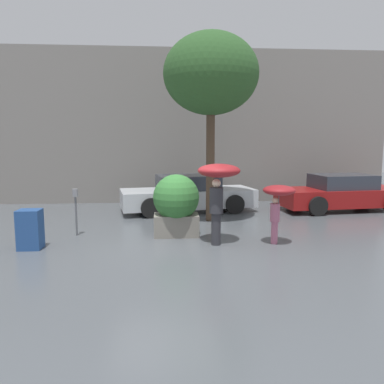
% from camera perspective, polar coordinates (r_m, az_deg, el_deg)
% --- Properties ---
extents(ground_plane, '(40.00, 40.00, 0.00)m').
position_cam_1_polar(ground_plane, '(8.83, -4.27, -8.21)').
color(ground_plane, '#51565B').
extents(building_facade, '(18.00, 0.30, 6.00)m').
position_cam_1_polar(building_facade, '(15.00, -4.35, 9.89)').
color(building_facade, gray).
rests_on(building_facade, ground).
extents(planter_box, '(1.19, 1.19, 1.59)m').
position_cam_1_polar(planter_box, '(9.60, -2.42, -1.70)').
color(planter_box, gray).
rests_on(planter_box, ground).
extents(person_adult, '(1.00, 1.00, 1.90)m').
position_cam_1_polar(person_adult, '(8.75, 4.02, 1.81)').
color(person_adult, '#2D2D33').
rests_on(person_adult, ground).
extents(person_child, '(0.75, 0.75, 1.41)m').
position_cam_1_polar(person_child, '(8.94, 12.99, -0.69)').
color(person_child, '#B76684').
rests_on(person_child, ground).
extents(parked_car_near, '(4.80, 2.50, 1.27)m').
position_cam_1_polar(parked_car_near, '(13.02, -0.65, -0.38)').
color(parked_car_near, '#B7BCC1').
rests_on(parked_car_near, ground).
extents(parked_car_far, '(4.60, 2.26, 1.27)m').
position_cam_1_polar(parked_car_far, '(14.29, 21.86, -0.21)').
color(parked_car_far, maroon).
rests_on(parked_car_far, ground).
extents(street_tree, '(2.82, 2.82, 5.59)m').
position_cam_1_polar(street_tree, '(11.55, 2.90, 17.38)').
color(street_tree, brown).
rests_on(street_tree, ground).
extents(parking_meter, '(0.14, 0.14, 1.22)m').
position_cam_1_polar(parking_meter, '(10.05, -17.32, -1.46)').
color(parking_meter, '#595B60').
rests_on(parking_meter, ground).
extents(newspaper_box, '(0.50, 0.44, 0.90)m').
position_cam_1_polar(newspaper_box, '(9.24, -23.44, -5.24)').
color(newspaper_box, navy).
rests_on(newspaper_box, ground).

